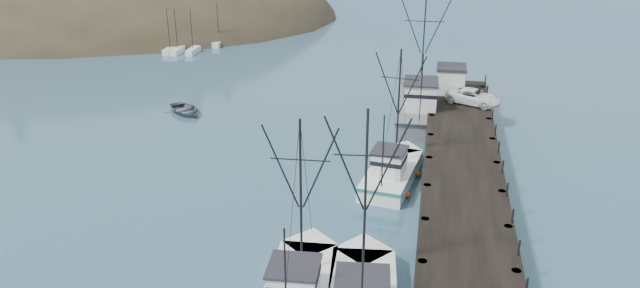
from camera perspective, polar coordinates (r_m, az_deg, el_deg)
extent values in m
plane|color=#30536C|center=(38.77, -8.35, -12.09)|extent=(400.00, 400.00, 0.00)
cube|color=black|center=(50.26, 12.89, -1.66)|extent=(6.00, 44.00, 0.50)
cylinder|color=black|center=(37.35, 9.26, -11.78)|extent=(0.56, 0.56, 2.00)
cylinder|color=black|center=(37.73, 17.34, -12.23)|extent=(0.56, 0.56, 2.00)
cylinder|color=black|center=(41.59, 9.51, -7.93)|extent=(0.56, 0.56, 2.00)
cylinder|color=black|center=(41.93, 16.69, -8.38)|extent=(0.56, 0.56, 2.00)
cylinder|color=black|center=(45.98, 9.71, -4.81)|extent=(0.56, 0.56, 2.00)
cylinder|color=black|center=(46.29, 16.17, -5.23)|extent=(0.56, 0.56, 2.00)
cylinder|color=black|center=(50.49, 9.87, -2.23)|extent=(0.56, 0.56, 2.00)
cylinder|color=black|center=(50.77, 15.74, -2.64)|extent=(0.56, 0.56, 2.00)
cylinder|color=black|center=(55.08, 10.01, -0.08)|extent=(0.56, 0.56, 2.00)
cylinder|color=black|center=(55.34, 15.39, -0.46)|extent=(0.56, 0.56, 2.00)
cylinder|color=black|center=(59.73, 10.12, 1.73)|extent=(0.56, 0.56, 2.00)
cylinder|color=black|center=(59.97, 15.09, 1.37)|extent=(0.56, 0.56, 2.00)
cylinder|color=black|center=(64.44, 10.22, 3.29)|extent=(0.56, 0.56, 2.00)
cylinder|color=black|center=(64.66, 14.83, 2.95)|extent=(0.56, 0.56, 2.00)
cylinder|color=black|center=(69.19, 10.31, 4.63)|extent=(0.56, 0.56, 2.00)
cylinder|color=black|center=(69.40, 14.61, 4.31)|extent=(0.56, 0.56, 2.00)
ellipsoid|color=#382D1E|center=(137.95, -26.06, 8.64)|extent=(132.00, 78.00, 51.00)
ellipsoid|color=black|center=(143.32, -27.06, 10.57)|extent=(109.20, 62.40, 41.60)
cube|color=beige|center=(101.16, -19.03, 9.67)|extent=(4.00, 5.00, 2.80)
cube|color=beige|center=(107.53, -20.85, 10.14)|extent=(4.00, 5.00, 2.80)
cube|color=beige|center=(104.51, -15.51, 10.46)|extent=(4.00, 5.00, 2.80)
cube|color=white|center=(90.44, -11.52, 8.31)|extent=(1.00, 3.50, 0.90)
cylinder|color=black|center=(89.80, -11.66, 10.10)|extent=(0.08, 0.08, 6.00)
cube|color=white|center=(91.48, -13.52, 8.30)|extent=(1.00, 3.50, 0.90)
cylinder|color=black|center=(90.84, -13.69, 10.07)|extent=(0.08, 0.08, 6.00)
cube|color=white|center=(110.97, -19.37, 10.10)|extent=(1.00, 3.50, 0.90)
cylinder|color=black|center=(110.44, -19.56, 11.57)|extent=(0.08, 0.08, 6.00)
cube|color=white|center=(100.43, -9.06, 9.88)|extent=(1.00, 3.50, 0.90)
cylinder|color=black|center=(99.85, -9.16, 11.50)|extent=(0.08, 0.08, 6.00)
cube|color=white|center=(102.03, -9.11, 10.08)|extent=(1.00, 3.50, 0.90)
cylinder|color=black|center=(101.45, -9.21, 11.67)|extent=(0.08, 0.08, 6.00)
cube|color=white|center=(90.92, -12.87, 8.27)|extent=(1.00, 3.50, 0.90)
cylinder|color=black|center=(90.27, -13.03, 10.05)|extent=(0.08, 0.08, 6.00)
cube|color=white|center=(105.56, -22.03, 9.15)|extent=(1.00, 3.50, 0.90)
cylinder|color=black|center=(105.01, -22.26, 10.68)|extent=(0.08, 0.08, 6.00)
cube|color=white|center=(100.93, -16.84, 9.27)|extent=(1.00, 3.50, 0.90)
cylinder|color=black|center=(100.35, -17.03, 10.87)|extent=(0.08, 0.08, 6.00)
cube|color=white|center=(94.34, -9.21, 9.06)|extent=(1.00, 3.50, 0.90)
cylinder|color=black|center=(93.72, -9.32, 10.78)|extent=(0.08, 0.08, 6.00)
cube|color=white|center=(104.65, -22.02, 9.04)|extent=(1.00, 3.50, 0.90)
cylinder|color=black|center=(104.09, -22.26, 10.59)|extent=(0.08, 0.08, 6.00)
cube|color=white|center=(39.33, 4.00, -10.53)|extent=(3.78, 3.78, 1.60)
cube|color=#26262B|center=(32.71, 3.90, -12.28)|extent=(3.17, 3.26, 0.16)
cylinder|color=black|center=(33.42, 4.15, -5.12)|extent=(0.14, 0.14, 10.30)
cube|color=white|center=(39.89, -0.93, -9.95)|extent=(3.64, 3.64, 1.60)
cube|color=#2C229C|center=(35.80, -2.04, -12.86)|extent=(4.19, 9.45, 0.18)
cube|color=silver|center=(34.26, -2.39, -12.54)|extent=(2.68, 2.68, 1.90)
cube|color=#26262B|center=(33.68, -2.42, -11.10)|extent=(2.91, 2.92, 0.16)
cylinder|color=black|center=(34.46, -1.76, -5.02)|extent=(0.14, 0.14, 9.38)
cylinder|color=black|center=(31.33, -3.18, -12.16)|extent=(0.10, 0.10, 5.63)
cube|color=white|center=(49.94, 6.54, -3.01)|extent=(4.62, 9.10, 1.60)
cube|color=white|center=(53.82, 7.61, -1.12)|extent=(3.31, 3.31, 1.60)
cube|color=#1B6E63|center=(49.65, 6.58, -2.28)|extent=(4.72, 9.33, 0.18)
cube|color=silver|center=(48.22, 6.33, -1.68)|extent=(2.68, 2.78, 1.90)
cube|color=#26262B|center=(47.81, 6.38, -0.55)|extent=(2.92, 3.03, 0.16)
cylinder|color=black|center=(49.09, 7.18, 3.37)|extent=(0.14, 0.14, 9.29)
cylinder|color=black|center=(45.49, 5.77, -0.66)|extent=(0.10, 0.10, 5.57)
cube|color=slate|center=(63.48, 9.05, 2.83)|extent=(4.68, 12.57, 2.20)
cube|color=slate|center=(69.38, 9.11, 4.54)|extent=(4.32, 4.32, 2.20)
cube|color=#242328|center=(63.15, 9.11, 3.68)|extent=(4.77, 12.90, 0.18)
cube|color=silver|center=(61.20, 9.17, 4.44)|extent=(3.12, 3.60, 2.60)
cube|color=#26262B|center=(60.79, 9.25, 5.68)|extent=(3.39, 3.93, 0.16)
cylinder|color=black|center=(63.54, 9.41, 8.73)|extent=(0.14, 0.14, 10.33)
cylinder|color=black|center=(57.61, 9.25, 5.17)|extent=(0.10, 0.10, 6.20)
cube|color=silver|center=(66.13, 11.85, 5.71)|extent=(2.80, 3.00, 2.50)
cube|color=#26262B|center=(65.75, 11.95, 6.88)|extent=(3.00, 3.20, 0.30)
imported|color=white|center=(63.04, 13.89, 4.22)|extent=(5.90, 4.43, 1.49)
imported|color=#5A5F65|center=(66.37, -12.20, 2.79)|extent=(6.03, 5.97, 1.03)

